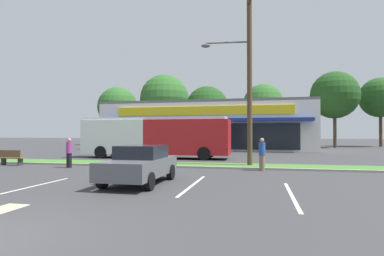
{
  "coord_description": "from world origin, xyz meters",
  "views": [
    {
      "loc": [
        5.24,
        -4.55,
        1.98
      ],
      "look_at": [
        0.3,
        18.1,
        2.39
      ],
      "focal_mm": 29.01,
      "sensor_mm": 36.0,
      "label": 1
    }
  ],
  "objects": [
    {
      "name": "grass_median",
      "position": [
        0.0,
        14.0,
        0.06
      ],
      "size": [
        56.0,
        2.2,
        0.12
      ],
      "primitive_type": "cube",
      "color": "#427A2D",
      "rests_on": "ground_plane"
    },
    {
      "name": "curb_lip",
      "position": [
        0.0,
        12.78,
        0.06
      ],
      "size": [
        56.0,
        0.24,
        0.12
      ],
      "primitive_type": "cube",
      "color": "#99968C",
      "rests_on": "ground_plane"
    },
    {
      "name": "parking_stripe_0",
      "position": [
        -3.04,
        5.23,
        0.0
      ],
      "size": [
        0.12,
        4.8,
        0.01
      ],
      "primitive_type": "cube",
      "color": "silver",
      "rests_on": "ground_plane"
    },
    {
      "name": "parking_stripe_1",
      "position": [
        -0.41,
        7.49,
        0.0
      ],
      "size": [
        0.12,
        4.8,
        0.01
      ],
      "primitive_type": "cube",
      "color": "silver",
      "rests_on": "ground_plane"
    },
    {
      "name": "parking_stripe_2",
      "position": [
        2.73,
        7.1,
        0.0
      ],
      "size": [
        0.12,
        4.8,
        0.01
      ],
      "primitive_type": "cube",
      "color": "silver",
      "rests_on": "ground_plane"
    },
    {
      "name": "parking_stripe_3",
      "position": [
        6.24,
        5.85,
        0.0
      ],
      "size": [
        0.12,
        4.8,
        0.01
      ],
      "primitive_type": "cube",
      "color": "silver",
      "rests_on": "ground_plane"
    },
    {
      "name": "storefront_building",
      "position": [
        -1.21,
        35.32,
        2.95
      ],
      "size": [
        25.46,
        11.98,
        5.88
      ],
      "color": "silver",
      "rests_on": "ground_plane"
    },
    {
      "name": "tree_far_left",
      "position": [
        -19.06,
        45.61,
        6.67
      ],
      "size": [
        6.86,
        6.86,
        10.11
      ],
      "color": "#473323",
      "rests_on": "ground_plane"
    },
    {
      "name": "tree_left",
      "position": [
        -10.52,
        45.8,
        7.82
      ],
      "size": [
        8.3,
        8.3,
        11.97
      ],
      "color": "#473323",
      "rests_on": "ground_plane"
    },
    {
      "name": "tree_mid_left",
      "position": [
        -2.6,
        42.22,
        5.94
      ],
      "size": [
        6.52,
        6.52,
        9.21
      ],
      "color": "#473323",
      "rests_on": "ground_plane"
    },
    {
      "name": "tree_mid",
      "position": [
        5.81,
        43.22,
        6.38
      ],
      "size": [
        6.08,
        6.08,
        9.43
      ],
      "color": "#473323",
      "rests_on": "ground_plane"
    },
    {
      "name": "tree_mid_right",
      "position": [
        15.59,
        42.18,
        7.38
      ],
      "size": [
        6.62,
        6.62,
        10.7
      ],
      "color": "#473323",
      "rests_on": "ground_plane"
    },
    {
      "name": "tree_right",
      "position": [
        23.04,
        46.9,
        7.39
      ],
      "size": [
        6.01,
        6.01,
        10.42
      ],
      "color": "#473323",
      "rests_on": "ground_plane"
    },
    {
      "name": "utility_pole",
      "position": [
        4.54,
        14.06,
        5.51
      ],
      "size": [
        3.05,
        2.4,
        10.33
      ],
      "color": "#4C3826",
      "rests_on": "ground_plane"
    },
    {
      "name": "city_bus",
      "position": [
        -2.91,
        19.11,
        1.77
      ],
      "size": [
        11.9,
        2.69,
        3.25
      ],
      "rotation": [
        0.0,
        0.0,
        3.14
      ],
      "color": "#AD191E",
      "rests_on": "ground_plane"
    },
    {
      "name": "bus_stop_bench",
      "position": [
        -9.88,
        11.91,
        0.5
      ],
      "size": [
        1.6,
        0.45,
        0.95
      ],
      "rotation": [
        0.0,
        0.0,
        3.14
      ],
      "color": "brown",
      "rests_on": "ground_plane"
    },
    {
      "name": "car_1",
      "position": [
        0.61,
        7.03,
        0.77
      ],
      "size": [
        2.0,
        4.26,
        1.5
      ],
      "rotation": [
        0.0,
        0.0,
        -1.57
      ],
      "color": "#515459",
      "rests_on": "ground_plane"
    },
    {
      "name": "pedestrian_near_bench",
      "position": [
        5.37,
        12.41,
        0.87
      ],
      "size": [
        0.35,
        0.35,
        1.74
      ],
      "rotation": [
        0.0,
        0.0,
        0.64
      ],
      "color": "#726651",
      "rests_on": "ground_plane"
    },
    {
      "name": "pedestrian_by_pole",
      "position": [
        -5.55,
        11.51,
        0.86
      ],
      "size": [
        0.35,
        0.35,
        1.71
      ],
      "rotation": [
        0.0,
        0.0,
        0.91
      ],
      "color": "black",
      "rests_on": "ground_plane"
    }
  ]
}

